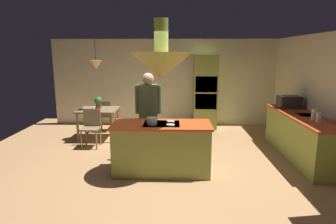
% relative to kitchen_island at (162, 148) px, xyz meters
% --- Properties ---
extents(ground, '(8.16, 8.16, 0.00)m').
position_rel_kitchen_island_xyz_m(ground, '(0.00, 0.20, -0.46)').
color(ground, '#AD7F51').
extents(wall_back, '(6.80, 0.10, 2.55)m').
position_rel_kitchen_island_xyz_m(wall_back, '(0.00, 3.65, 0.81)').
color(wall_back, beige).
rests_on(wall_back, ground).
extents(wall_right, '(0.10, 7.20, 2.55)m').
position_rel_kitchen_island_xyz_m(wall_right, '(3.25, 0.60, 0.81)').
color(wall_right, beige).
rests_on(wall_right, ground).
extents(kitchen_island, '(1.77, 0.80, 0.93)m').
position_rel_kitchen_island_xyz_m(kitchen_island, '(0.00, 0.00, 0.00)').
color(kitchen_island, '#939E42').
rests_on(kitchen_island, ground).
extents(counter_run_right, '(0.73, 2.61, 0.91)m').
position_rel_kitchen_island_xyz_m(counter_run_right, '(2.84, 0.80, 0.00)').
color(counter_run_right, '#939E42').
rests_on(counter_run_right, ground).
extents(oven_tower, '(0.66, 0.62, 2.10)m').
position_rel_kitchen_island_xyz_m(oven_tower, '(1.10, 3.24, 0.59)').
color(oven_tower, '#939E42').
rests_on(oven_tower, ground).
extents(dining_table, '(0.96, 0.86, 0.76)m').
position_rel_kitchen_island_xyz_m(dining_table, '(-1.70, 2.10, 0.19)').
color(dining_table, '#826A4B').
rests_on(dining_table, ground).
extents(person_at_island, '(0.53, 0.24, 1.76)m').
position_rel_kitchen_island_xyz_m(person_at_island, '(-0.29, 0.67, 0.56)').
color(person_at_island, tan).
rests_on(person_at_island, ground).
extents(range_hood, '(1.10, 1.10, 1.00)m').
position_rel_kitchen_island_xyz_m(range_hood, '(0.00, -0.00, 1.50)').
color(range_hood, '#939E42').
extents(pendant_light_over_table, '(0.32, 0.32, 0.82)m').
position_rel_kitchen_island_xyz_m(pendant_light_over_table, '(-1.70, 2.10, 1.40)').
color(pendant_light_over_table, '#E0B266').
extents(chair_facing_island, '(0.40, 0.40, 0.87)m').
position_rel_kitchen_island_xyz_m(chair_facing_island, '(-1.70, 1.45, 0.04)').
color(chair_facing_island, '#826A4B').
rests_on(chair_facing_island, ground).
extents(chair_by_back_wall, '(0.40, 0.40, 0.87)m').
position_rel_kitchen_island_xyz_m(chair_by_back_wall, '(-1.70, 2.75, 0.04)').
color(chair_by_back_wall, '#826A4B').
rests_on(chair_by_back_wall, ground).
extents(potted_plant_on_table, '(0.20, 0.20, 0.30)m').
position_rel_kitchen_island_xyz_m(potted_plant_on_table, '(-1.71, 2.18, 0.47)').
color(potted_plant_on_table, '#99382D').
rests_on(potted_plant_on_table, dining_table).
extents(cup_on_table, '(0.07, 0.07, 0.09)m').
position_rel_kitchen_island_xyz_m(cup_on_table, '(-1.76, 1.89, 0.34)').
color(cup_on_table, white).
rests_on(cup_on_table, dining_table).
extents(canister_flour, '(0.10, 0.10, 0.18)m').
position_rel_kitchen_island_xyz_m(canister_flour, '(2.84, 0.16, 0.54)').
color(canister_flour, silver).
rests_on(canister_flour, counter_run_right).
extents(canister_sugar, '(0.11, 0.11, 0.21)m').
position_rel_kitchen_island_xyz_m(canister_sugar, '(2.84, 0.34, 0.56)').
color(canister_sugar, silver).
rests_on(canister_sugar, counter_run_right).
extents(microwave_on_counter, '(0.46, 0.36, 0.28)m').
position_rel_kitchen_island_xyz_m(microwave_on_counter, '(2.84, 1.57, 0.59)').
color(microwave_on_counter, '#232326').
rests_on(microwave_on_counter, counter_run_right).
extents(cooking_pot_on_cooktop, '(0.18, 0.18, 0.12)m').
position_rel_kitchen_island_xyz_m(cooking_pot_on_cooktop, '(-0.16, -0.13, 0.53)').
color(cooking_pot_on_cooktop, '#B2B2B7').
rests_on(cooking_pot_on_cooktop, kitchen_island).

